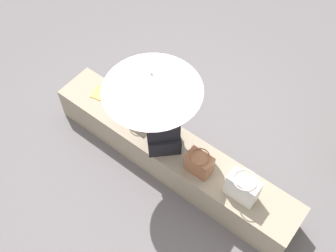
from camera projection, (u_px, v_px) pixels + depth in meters
ground_plane at (172, 165)px, 4.82m from camera, size 14.00×14.00×0.00m
stone_bench at (172, 155)px, 4.64m from camera, size 3.01×0.50×0.45m
person_seated at (163, 124)px, 4.14m from camera, size 0.47×0.47×0.90m
parasol at (152, 82)px, 3.60m from camera, size 0.91×0.91×1.17m
handbag_black at (243, 188)px, 3.99m from camera, size 0.31×0.23×0.33m
tote_bag_canvas at (199, 163)px, 4.18m from camera, size 0.27×0.20×0.27m
shoulder_bag_spare at (132, 112)px, 4.55m from camera, size 0.27×0.20×0.27m
magazine at (105, 94)px, 4.85m from camera, size 0.32×0.26×0.01m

